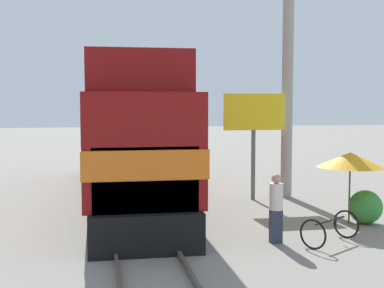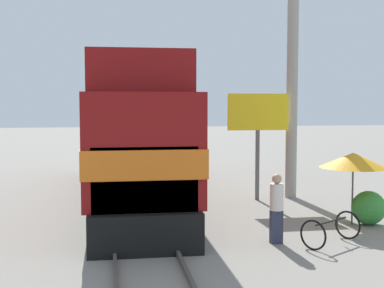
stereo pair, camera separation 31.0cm
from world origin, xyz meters
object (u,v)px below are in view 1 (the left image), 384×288
at_px(bicycle, 330,229).
at_px(person_bystander, 276,205).
at_px(locomotive, 128,144).
at_px(utility_pole, 288,64).
at_px(vendor_umbrella, 350,160).
at_px(billboard_sign, 254,119).

bearing_deg(bicycle, person_bystander, 42.66).
xyz_separation_m(locomotive, utility_pole, (5.86, -0.20, 2.89)).
bearing_deg(utility_pole, vendor_umbrella, -86.32).
height_order(locomotive, utility_pole, utility_pole).
bearing_deg(bicycle, billboard_sign, -32.41).
distance_m(utility_pole, person_bystander, 7.78).
height_order(vendor_umbrella, bicycle, vendor_umbrella).
xyz_separation_m(vendor_umbrella, bicycle, (-1.52, -2.03, -1.49)).
xyz_separation_m(vendor_umbrella, billboard_sign, (-1.67, 4.13, 1.06)).
bearing_deg(billboard_sign, person_bystander, -101.29).
relative_size(locomotive, billboard_sign, 3.98).
bearing_deg(vendor_umbrella, utility_pole, 93.68).
distance_m(vendor_umbrella, bicycle, 2.94).
relative_size(utility_pole, billboard_sign, 2.54).
bearing_deg(bicycle, locomotive, 0.81).
bearing_deg(person_bystander, locomotive, 117.39).
xyz_separation_m(locomotive, billboard_sign, (4.47, -0.54, 0.88)).
relative_size(locomotive, vendor_umbrella, 7.33).
bearing_deg(utility_pole, person_bystander, -112.42).
distance_m(person_bystander, bicycle, 1.47).
distance_m(locomotive, vendor_umbrella, 7.72).
bearing_deg(person_bystander, bicycle, -13.55).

